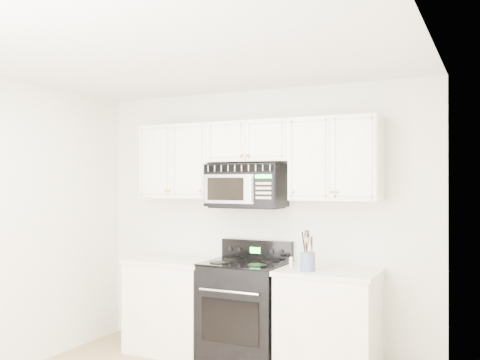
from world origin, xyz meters
The scene contains 9 objects.
room centered at (0.00, 0.00, 1.30)m, with size 3.51×3.51×2.61m.
base_cabinet_left centered at (-0.80, 1.44, 0.43)m, with size 0.86×0.65×0.92m.
base_cabinet_right centered at (0.80, 1.44, 0.43)m, with size 0.86×0.65×0.92m.
range centered at (-0.01, 1.44, 0.48)m, with size 0.74×0.68×1.12m.
upper_cabinets centered at (0.00, 1.58, 1.93)m, with size 2.44×0.37×0.75m.
microwave centered at (-0.06, 1.56, 1.66)m, with size 0.74×0.42×0.41m.
utensil_crock centered at (0.65, 1.29, 1.01)m, with size 0.13×0.13×0.34m.
shaker_salt centered at (0.45, 1.43, 0.97)m, with size 0.04×0.04×0.09m.
shaker_pepper centered at (0.66, 1.41, 0.97)m, with size 0.04×0.04×0.10m.
Camera 1 is at (2.12, -3.11, 1.69)m, focal length 40.00 mm.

